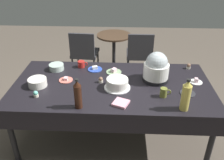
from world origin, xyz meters
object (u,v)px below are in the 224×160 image
at_px(dessert_plate_white, 196,81).
at_px(coffee_mug_red, 81,64).
at_px(coffee_mug_olive, 164,92).
at_px(dessert_plate_coral, 66,80).
at_px(soda_bottle_ginger_ale, 186,96).
at_px(ceramic_snack_bowl, 38,82).
at_px(round_cafe_table, 114,46).
at_px(dessert_plate_cobalt, 95,69).
at_px(maroon_chair_left, 84,51).
at_px(frosted_layer_cake, 117,84).
at_px(cupcake_vanilla, 189,66).
at_px(dessert_plate_sage, 114,71).
at_px(cupcake_mint, 36,94).
at_px(glass_salad_bowl, 56,67).
at_px(slow_cooker, 156,68).
at_px(potluck_table, 112,89).
at_px(dessert_plate_charcoal, 188,93).
at_px(cupcake_berry, 101,80).
at_px(soda_bottle_cola, 78,95).
at_px(maroon_chair_right, 140,52).

distance_m(dessert_plate_white, coffee_mug_red, 1.38).
bearing_deg(coffee_mug_olive, dessert_plate_coral, 165.22).
relative_size(soda_bottle_ginger_ale, coffee_mug_olive, 2.87).
relative_size(ceramic_snack_bowl, round_cafe_table, 0.28).
distance_m(ceramic_snack_bowl, round_cafe_table, 2.00).
bearing_deg(dessert_plate_white, coffee_mug_red, 166.53).
height_order(dessert_plate_cobalt, maroon_chair_left, maroon_chair_left).
distance_m(dessert_plate_cobalt, maroon_chair_left, 1.26).
xyz_separation_m(frosted_layer_cake, cupcake_vanilla, (0.87, 0.51, -0.02)).
distance_m(dessert_plate_sage, cupcake_mint, 0.96).
height_order(frosted_layer_cake, glass_salad_bowl, frosted_layer_cake).
distance_m(cupcake_vanilla, coffee_mug_olive, 0.76).
relative_size(glass_salad_bowl, cupcake_vanilla, 2.67).
xyz_separation_m(dessert_plate_white, soda_bottle_ginger_ale, (-0.24, -0.51, 0.14)).
height_order(dessert_plate_sage, round_cafe_table, dessert_plate_sage).
distance_m(dessert_plate_white, cupcake_vanilla, 0.35).
height_order(frosted_layer_cake, soda_bottle_ginger_ale, soda_bottle_ginger_ale).
distance_m(cupcake_mint, soda_bottle_ginger_ale, 1.47).
height_order(cupcake_mint, coffee_mug_red, coffee_mug_red).
xyz_separation_m(slow_cooker, glass_salad_bowl, (-1.19, 0.21, -0.12)).
bearing_deg(frosted_layer_cake, dessert_plate_coral, 166.83).
distance_m(potluck_table, glass_salad_bowl, 0.78).
distance_m(glass_salad_bowl, dessert_plate_charcoal, 1.57).
distance_m(dessert_plate_cobalt, soda_bottle_ginger_ale, 1.22).
distance_m(cupcake_berry, coffee_mug_olive, 0.71).
xyz_separation_m(dessert_plate_cobalt, maroon_chair_left, (-0.33, 1.18, -0.27)).
xyz_separation_m(dessert_plate_cobalt, coffee_mug_olive, (0.76, -0.57, 0.04)).
relative_size(coffee_mug_olive, maroon_chair_left, 0.13).
xyz_separation_m(dessert_plate_white, soda_bottle_cola, (-1.24, -0.53, 0.13)).
relative_size(dessert_plate_cobalt, cupcake_mint, 2.63).
bearing_deg(coffee_mug_red, maroon_chair_left, 97.72).
distance_m(slow_cooker, soda_bottle_ginger_ale, 0.58).
relative_size(dessert_plate_charcoal, coffee_mug_olive, 1.42).
distance_m(potluck_table, maroon_chair_left, 1.63).
bearing_deg(soda_bottle_cola, cupcake_berry, 70.67).
bearing_deg(dessert_plate_coral, slow_cooker, 3.13).
relative_size(dessert_plate_cobalt, round_cafe_table, 0.25).
bearing_deg(soda_bottle_ginger_ale, maroon_chair_left, 122.64).
bearing_deg(coffee_mug_olive, potluck_table, 157.04).
distance_m(slow_cooker, cupcake_vanilla, 0.56).
height_order(glass_salad_bowl, dessert_plate_sage, glass_salad_bowl).
relative_size(dessert_plate_charcoal, maroon_chair_left, 0.19).
xyz_separation_m(dessert_plate_charcoal, soda_bottle_cola, (-1.09, -0.29, 0.13)).
bearing_deg(dessert_plate_sage, coffee_mug_red, 163.39).
bearing_deg(dessert_plate_white, cupcake_vanilla, 91.36).
bearing_deg(soda_bottle_ginger_ale, cupcake_vanilla, 74.67).
relative_size(frosted_layer_cake, maroon_chair_right, 0.33).
distance_m(dessert_plate_cobalt, cupcake_berry, 0.33).
relative_size(dessert_plate_sage, maroon_chair_left, 0.22).
bearing_deg(dessert_plate_coral, maroon_chair_right, 57.65).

